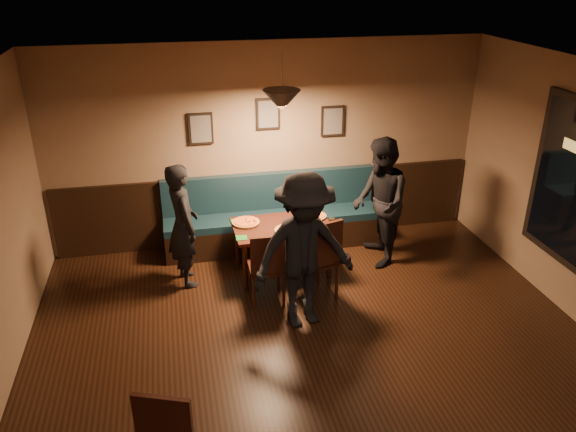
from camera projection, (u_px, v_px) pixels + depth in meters
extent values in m
plane|color=black|center=(338.00, 403.00, 5.21)|extent=(7.00, 7.00, 0.00)
plane|color=silver|center=(352.00, 103.00, 4.04)|extent=(7.00, 7.00, 0.00)
plane|color=#8C704F|center=(268.00, 145.00, 7.74)|extent=(6.00, 0.00, 6.00)
cube|color=black|center=(269.00, 206.00, 8.09)|extent=(5.88, 0.06, 1.00)
cube|color=black|center=(201.00, 129.00, 7.41)|extent=(0.32, 0.04, 0.42)
cube|color=black|center=(268.00, 114.00, 7.52)|extent=(0.32, 0.04, 0.42)
cube|color=black|center=(332.00, 121.00, 7.76)|extent=(0.32, 0.04, 0.42)
cone|color=black|center=(282.00, 101.00, 6.47)|extent=(0.44, 0.44, 0.25)
cube|color=black|center=(282.00, 248.00, 7.28)|extent=(1.26, 0.83, 0.66)
imported|color=black|center=(183.00, 225.00, 6.85)|extent=(0.49, 0.64, 1.57)
imported|color=black|center=(380.00, 203.00, 7.31)|extent=(0.73, 0.89, 1.71)
imported|color=black|center=(304.00, 252.00, 6.02)|extent=(1.26, 0.86, 1.78)
cylinder|color=orange|center=(246.00, 222.00, 7.18)|extent=(0.41, 0.41, 0.04)
cylinder|color=orange|center=(290.00, 230.00, 6.96)|extent=(0.42, 0.42, 0.04)
cylinder|color=gold|center=(314.00, 216.00, 7.36)|extent=(0.40, 0.40, 0.04)
cylinder|color=black|center=(332.00, 225.00, 6.96)|extent=(0.10, 0.10, 0.17)
cylinder|color=#8D040C|center=(320.00, 221.00, 7.12)|extent=(0.03, 0.03, 0.11)
cube|color=#1F7633|center=(237.00, 221.00, 7.24)|extent=(0.16, 0.16, 0.01)
cube|color=#1C6A1E|center=(242.00, 238.00, 6.82)|extent=(0.14, 0.14, 0.01)
cube|color=#BBBBBF|center=(292.00, 238.00, 6.81)|extent=(0.19, 0.07, 0.00)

